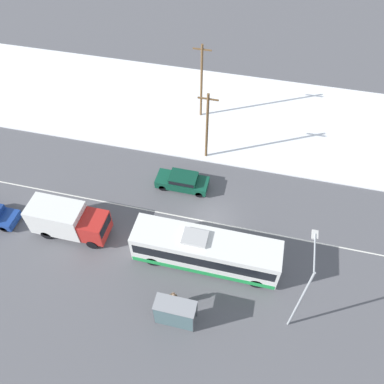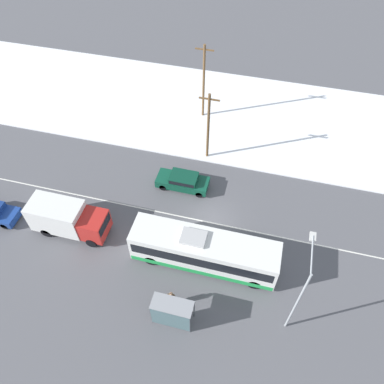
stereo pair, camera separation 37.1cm
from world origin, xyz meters
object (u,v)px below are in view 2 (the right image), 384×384
(sedan_car, at_px, (183,181))
(pedestrian_at_stop, at_px, (171,297))
(utility_pole_snowlot, at_px, (204,81))
(city_bus, at_px, (204,251))
(utility_pole_roadside, at_px, (208,126))
(box_truck, at_px, (67,218))
(bus_shelter, at_px, (171,313))
(streetlamp, at_px, (301,287))

(sedan_car, relative_size, pedestrian_at_stop, 2.74)
(pedestrian_at_stop, height_order, utility_pole_snowlot, utility_pole_snowlot)
(city_bus, height_order, utility_pole_roadside, utility_pole_roadside)
(city_bus, distance_m, utility_pole_snowlot, 17.94)
(box_truck, xyz_separation_m, pedestrian_at_stop, (9.74, -4.05, -0.59))
(pedestrian_at_stop, relative_size, bus_shelter, 0.61)
(city_bus, distance_m, pedestrian_at_stop, 4.13)
(pedestrian_at_stop, distance_m, utility_pole_roadside, 15.40)
(bus_shelter, bearing_deg, box_truck, 152.10)
(sedan_car, relative_size, bus_shelter, 1.68)
(box_truck, xyz_separation_m, sedan_car, (7.60, 6.78, -0.84))
(city_bus, xyz_separation_m, box_truck, (-11.14, 0.20, 0.07))
(bus_shelter, relative_size, utility_pole_roadside, 0.38)
(utility_pole_roadside, bearing_deg, pedestrian_at_stop, -86.49)
(city_bus, xyz_separation_m, streetlamp, (6.56, -2.82, 3.15))
(box_truck, relative_size, bus_shelter, 2.23)
(city_bus, bearing_deg, utility_pole_roadside, 101.66)
(streetlamp, bearing_deg, utility_pole_roadside, 122.23)
(box_truck, xyz_separation_m, utility_pole_roadside, (8.81, 11.07, 2.14))
(pedestrian_at_stop, bearing_deg, utility_pole_snowlot, 97.47)
(utility_pole_snowlot, bearing_deg, bus_shelter, -81.94)
(city_bus, bearing_deg, utility_pole_snowlot, 103.58)
(streetlamp, bearing_deg, sedan_car, 135.85)
(pedestrian_at_stop, distance_m, streetlamp, 8.83)
(box_truck, xyz_separation_m, bus_shelter, (10.15, -5.37, 0.05))
(city_bus, bearing_deg, sedan_car, 116.88)
(box_truck, distance_m, bus_shelter, 11.48)
(bus_shelter, xyz_separation_m, utility_pole_snowlot, (-3.17, 22.42, 2.57))
(sedan_car, distance_m, utility_pole_roadside, 5.36)
(utility_pole_roadside, xyz_separation_m, utility_pole_snowlot, (-1.84, 5.97, 0.48))
(box_truck, height_order, sedan_car, box_truck)
(city_bus, bearing_deg, streetlamp, -23.29)
(city_bus, distance_m, utility_pole_roadside, 11.72)
(utility_pole_snowlot, bearing_deg, city_bus, -76.42)
(city_bus, xyz_separation_m, sedan_car, (-3.54, 6.98, -0.77))
(bus_shelter, distance_m, streetlamp, 8.47)
(bus_shelter, xyz_separation_m, utility_pole_roadside, (-1.34, 16.45, 2.09))
(bus_shelter, height_order, streetlamp, streetlamp)
(city_bus, height_order, sedan_car, city_bus)
(box_truck, bearing_deg, sedan_car, 41.74)
(sedan_car, distance_m, pedestrian_at_stop, 11.05)
(pedestrian_at_stop, bearing_deg, streetlamp, 7.37)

